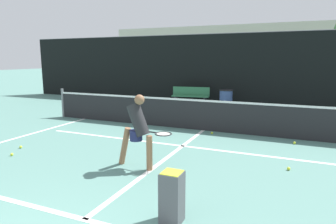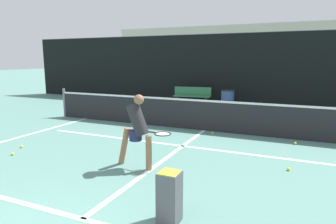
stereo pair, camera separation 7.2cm
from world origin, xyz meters
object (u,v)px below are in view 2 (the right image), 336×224
object	(u,v)px
player_practicing	(138,128)
trash_bin	(228,99)
courtside_bench	(192,95)
parked_car	(279,90)
ball_hopper	(170,196)

from	to	relation	value
player_practicing	trash_bin	size ratio (longest dim) A/B	1.83
courtside_bench	parked_car	xyz separation A→B (m)	(3.61, 3.12, 0.10)
player_practicing	parked_car	world-z (taller)	player_practicing
player_practicing	ball_hopper	distance (m)	2.19
trash_bin	courtside_bench	bearing A→B (deg)	177.38
ball_hopper	trash_bin	distance (m)	9.82
courtside_bench	parked_car	bearing A→B (deg)	33.34
ball_hopper	trash_bin	world-z (taller)	trash_bin
ball_hopper	courtside_bench	xyz separation A→B (m)	(-3.13, 9.79, 0.10)
player_practicing	ball_hopper	xyz separation A→B (m)	(1.40, -1.62, -0.45)
courtside_bench	player_practicing	bearing A→B (deg)	-85.57
ball_hopper	parked_car	bearing A→B (deg)	87.88
ball_hopper	trash_bin	size ratio (longest dim) A/B	0.87
ball_hopper	trash_bin	xyz separation A→B (m)	(-1.44, 9.71, 0.04)
parked_car	player_practicing	bearing A→B (deg)	-99.45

